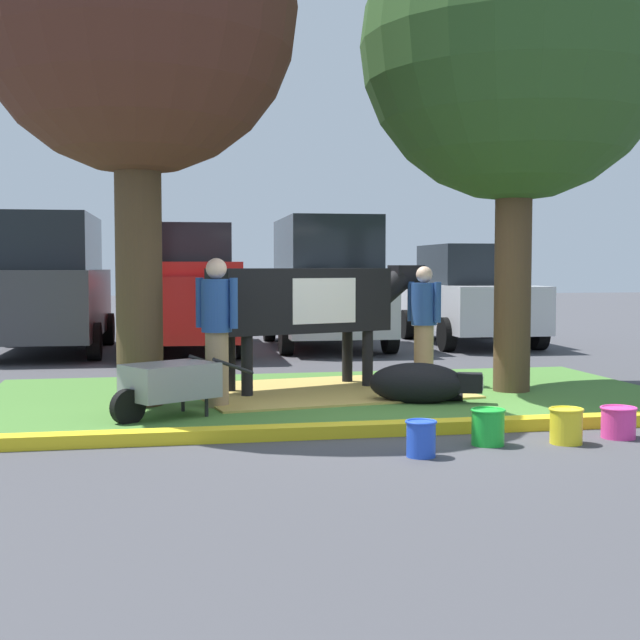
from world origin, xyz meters
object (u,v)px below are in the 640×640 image
Objects in this scene: shade_tree_right at (516,47)px; person_handler at (424,322)px; bucket_green at (488,426)px; suv_dark_grey at (48,284)px; bucket_pink at (618,422)px; suv_black at (325,282)px; cow_holstein at (307,301)px; pickup_truck_black at (183,291)px; shade_tree_left at (136,15)px; wheelbarrow at (168,382)px; sedan_silver at (469,296)px; person_visitor_near at (217,328)px; bucket_yellow at (566,425)px; bucket_blue at (421,438)px; calf_lying at (420,384)px.

person_handler is at bearing 137.79° from shade_tree_right.
bucket_green is 0.07× the size of suv_dark_grey.
suv_black is (-0.84, 9.54, 1.12)m from bucket_pink.
cow_holstein is 4.35m from bucket_pink.
suv_dark_grey is at bearing -177.30° from pickup_truck_black.
bucket_pink is at bearing -32.07° from shade_tree_left.
cow_holstein is 2.01× the size of wheelbarrow.
shade_tree_right is 1.40× the size of sedan_silver.
suv_black is 3.01m from sedan_silver.
person_visitor_near is 5.22× the size of bucket_yellow.
bucket_green is 1.01× the size of bucket_yellow.
wheelbarrow is at bearing -75.29° from suv_dark_grey.
wheelbarrow is at bearing 132.24° from bucket_blue.
shade_tree_left is at bearing 137.43° from bucket_green.
pickup_truck_black is at bearing 98.93° from bucket_blue.
shade_tree_left is 1.39× the size of sedan_silver.
bucket_blue reaches higher than bucket_pink.
cow_holstein is at bearing -56.93° from suv_dark_grey.
shade_tree_left is 10.04m from sedan_silver.
suv_dark_grey is (-2.54, 6.95, 0.37)m from person_visitor_near.
person_visitor_near reaches higher than wheelbarrow.
cow_holstein is 0.56× the size of pickup_truck_black.
cow_holstein is 9.35× the size of bucket_green.
person_handler is 4.46m from bucket_blue.
suv_dark_grey reaches higher than bucket_green.
suv_black is 1.05× the size of sedan_silver.
pickup_truck_black is at bearing 110.73° from bucket_pink.
cow_holstein is at bearing 129.39° from calf_lying.
wheelbarrow reaches higher than bucket_yellow.
shade_tree_right is at bearing -80.79° from suv_black.
person_visitor_near is 3.41m from bucket_green.
sedan_silver is at bearing 51.36° from wheelbarrow.
wheelbarrow is at bearing 150.53° from bucket_yellow.
bucket_yellow is (3.76, -2.88, -4.19)m from shade_tree_left.
bucket_blue is 0.07× the size of suv_dark_grey.
person_handler is (0.53, 1.50, 0.61)m from calf_lying.
sedan_silver reaches higher than bucket_blue.
person_handler is at bearing -62.91° from pickup_truck_black.
bucket_yellow is at bearing -60.22° from suv_dark_grey.
shade_tree_right is at bearing -59.68° from pickup_truck_black.
calf_lying is at bearing 103.90° from bucket_yellow.
shade_tree_right reaches higher than calf_lying.
person_visitor_near is at bearing -171.88° from shade_tree_right.
person_visitor_near is (-3.74, -0.53, -3.38)m from shade_tree_right.
suv_black is at bearing 91.72° from person_handler.
bucket_blue is 0.81m from bucket_green.
shade_tree_left reaches higher than bucket_yellow.
bucket_blue is at bearing -168.39° from bucket_pink.
shade_tree_left is 5.21m from calf_lying.
bucket_yellow is 9.75m from suv_black.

